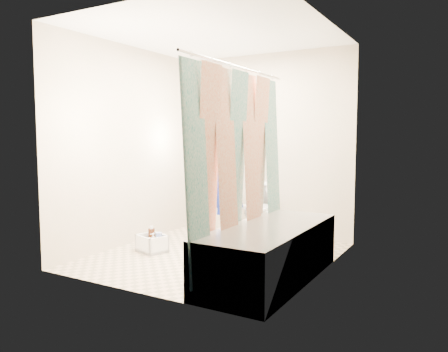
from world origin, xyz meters
The scene contains 14 objects.
floor centered at (0.00, 0.00, 0.00)m, with size 2.60×2.60×0.00m, color tan.
ceiling centered at (0.00, 0.00, 2.40)m, with size 2.40×2.60×0.02m, color white.
wall_back centered at (0.00, 1.30, 1.20)m, with size 2.40×0.02×2.40m, color #C8B199.
wall_front centered at (0.00, -1.30, 1.20)m, with size 2.40×0.02×2.40m, color #C8B199.
wall_left centered at (-1.20, 0.00, 1.20)m, with size 0.02×2.60×2.40m, color #C8B199.
wall_right centered at (1.20, 0.00, 1.20)m, with size 0.02×2.60×2.40m, color #C8B199.
bathtub centered at (0.85, -0.43, 0.27)m, with size 0.70×1.75×0.50m.
curtain_rod centered at (0.52, -0.43, 1.95)m, with size 0.02×0.02×1.90m, color silver.
shower_curtain centered at (0.52, -0.43, 1.02)m, with size 0.06×1.75×1.80m, color white.
toilet centered at (0.05, 1.07, 0.35)m, with size 0.40×0.69×0.71m, color silver.
tank_lid centered at (0.07, 0.96, 0.42)m, with size 0.43×0.19×0.03m, color white.
tank_internals centered at (-0.04, 1.24, 0.70)m, with size 0.17×0.07×0.23m.
plumber centered at (-0.20, 0.60, 0.85)m, with size 0.62×0.41×1.70m, color #1030A5.
cleaning_caddy centered at (-0.70, -0.21, 0.09)m, with size 0.39×0.35×0.25m.
Camera 1 is at (2.44, -4.04, 1.32)m, focal length 35.00 mm.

